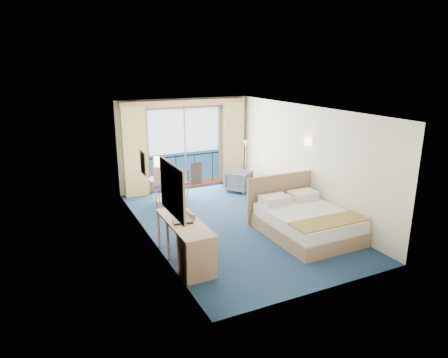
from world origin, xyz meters
TOP-DOWN VIEW (x-y plane):
  - floor at (0.00, 0.00)m, footprint 6.50×6.50m
  - room_walls at (0.00, 0.00)m, footprint 4.04×6.54m
  - balcony_door at (-0.01, 3.22)m, footprint 2.36×0.03m
  - curtain_left at (-1.55, 3.07)m, footprint 0.65×0.22m
  - curtain_right at (1.55, 3.07)m, footprint 0.65×0.22m
  - pelmet at (0.00, 3.10)m, footprint 3.80×0.25m
  - mirror at (-1.97, -1.50)m, footprint 0.05×1.25m
  - wall_print at (-1.97, 0.45)m, footprint 0.04×0.42m
  - sconce_left at (-1.94, -0.60)m, footprint 0.18×0.18m
  - sconce_right at (1.94, -0.15)m, footprint 0.18×0.18m
  - bed at (1.15, -1.26)m, footprint 1.82×2.17m
  - nightstand at (1.79, -0.02)m, footprint 0.38×0.36m
  - phone at (1.79, -0.06)m, footprint 0.21×0.18m
  - armchair at (1.29, 2.19)m, footprint 0.94×0.94m
  - floor_lamp at (1.66, 2.44)m, footprint 0.20×0.20m
  - desk at (-1.69, -1.76)m, footprint 0.60×1.75m
  - desk_chair at (-1.38, -1.06)m, footprint 0.42×0.42m
  - folder at (-1.73, -1.29)m, footprint 0.40×0.32m
  - desk_lamp at (-1.73, -0.63)m, footprint 0.12×0.12m
  - round_table at (-1.03, 2.28)m, footprint 0.73×0.73m
  - table_chair_a at (-0.59, 2.23)m, footprint 0.56×0.56m
  - table_chair_b at (-1.11, 1.89)m, footprint 0.49×0.50m

SIDE VIEW (x-z plane):
  - floor at x=0.00m, z-range 0.00..0.00m
  - nightstand at x=1.79m, z-range 0.00..0.50m
  - armchair at x=1.29m, z-range 0.00..0.62m
  - bed at x=1.15m, z-range -0.25..0.89m
  - desk at x=-1.69m, z-range 0.04..0.86m
  - round_table at x=-1.03m, z-range 0.17..0.83m
  - desk_chair at x=-1.38m, z-range 0.06..0.95m
  - table_chair_a at x=-0.59m, z-range 0.06..0.97m
  - phone at x=1.79m, z-range 0.50..0.58m
  - table_chair_b at x=-1.11m, z-range 0.07..1.14m
  - folder at x=-1.73m, z-range 0.82..0.85m
  - floor_lamp at x=1.66m, z-range 0.37..1.82m
  - balcony_door at x=-0.01m, z-range -0.12..2.40m
  - desk_lamp at x=-1.73m, z-range 0.93..1.37m
  - curtain_left at x=-1.55m, z-range 0.00..2.55m
  - curtain_right at x=1.55m, z-range 0.00..2.55m
  - mirror at x=-1.97m, z-range 1.08..2.03m
  - wall_print at x=-1.97m, z-range 1.34..1.86m
  - room_walls at x=0.00m, z-range 0.42..3.14m
  - sconce_left at x=-1.94m, z-range 1.76..1.94m
  - sconce_right at x=1.94m, z-range 1.76..1.94m
  - pelmet at x=0.00m, z-range 2.49..2.67m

